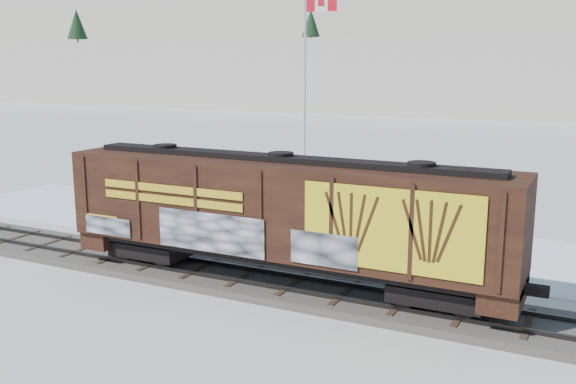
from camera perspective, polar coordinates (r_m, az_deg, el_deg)
The scene contains 9 objects.
ground at distance 25.28m, azimuth -7.82°, elevation -7.38°, with size 500.00×500.00×0.00m, color white.
rail_track at distance 25.24m, azimuth -7.83°, elevation -7.06°, with size 50.00×3.40×0.43m.
parking_strip at distance 31.48m, azimuth -0.12°, elevation -3.47°, with size 40.00×8.00×0.03m, color white.
hillside at distance 160.21m, azimuth 22.13°, elevation 12.82°, with size 360.00×110.00×93.00m.
hopper_railcar at distance 22.73m, azimuth -0.63°, elevation -1.74°, with size 16.60×3.06×4.50m.
flagpole at distance 36.38m, azimuth 1.64°, elevation 5.69°, with size 2.30×0.90×12.02m.
car_silver at distance 31.11m, azimuth -6.70°, elevation -2.37°, with size 1.66×4.12×1.40m, color #A2A4A9.
car_white at distance 30.76m, azimuth -4.48°, elevation -2.18°, with size 1.82×5.23×1.72m, color white.
car_dark at distance 28.92m, azimuth 8.91°, elevation -3.42°, with size 2.06×5.08×1.47m, color black.
Camera 1 is at (13.62, -19.71, 8.08)m, focal length 40.00 mm.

